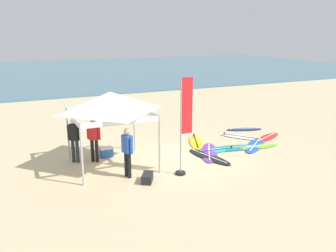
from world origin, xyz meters
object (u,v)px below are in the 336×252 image
at_px(surfboard_navy, 244,129).
at_px(surfboard_white, 240,137).
at_px(surfboard_yellow, 196,142).
at_px(banner_flag, 184,130).
at_px(surfboard_teal, 231,148).
at_px(person_blue, 127,149).
at_px(surfboard_blue, 255,145).
at_px(surfboard_lime, 258,146).
at_px(surfboard_cyan, 216,150).
at_px(person_black, 74,137).
at_px(surfboard_purple, 209,152).
at_px(gear_bag_near_tent, 147,178).
at_px(canopy_tent, 110,102).
at_px(cooler_box, 106,152).
at_px(person_red, 94,137).
at_px(surfboard_black, 209,157).
at_px(surfboard_red, 267,137).

bearing_deg(surfboard_navy, surfboard_white, -134.09).
bearing_deg(surfboard_yellow, banner_flag, -125.55).
xyz_separation_m(surfboard_teal, person_blue, (-4.87, -1.06, 0.95)).
bearing_deg(surfboard_blue, surfboard_lime, -100.65).
height_order(surfboard_yellow, surfboard_cyan, same).
bearing_deg(surfboard_blue, surfboard_yellow, 145.79).
relative_size(surfboard_white, person_black, 1.06).
relative_size(surfboard_blue, person_blue, 1.30).
bearing_deg(person_blue, surfboard_purple, 14.55).
height_order(surfboard_lime, surfboard_blue, same).
xyz_separation_m(person_blue, gear_bag_near_tent, (0.45, -0.64, -0.85)).
distance_m(canopy_tent, cooler_box, 2.41).
distance_m(surfboard_lime, person_red, 6.89).
xyz_separation_m(surfboard_black, surfboard_blue, (2.60, 0.48, -0.00)).
xyz_separation_m(banner_flag, cooler_box, (-2.00, 2.78, -1.38)).
bearing_deg(surfboard_black, surfboard_purple, 58.41).
relative_size(surfboard_yellow, gear_bag_near_tent, 3.72).
xyz_separation_m(surfboard_black, person_red, (-4.16, 1.43, 0.95)).
height_order(person_black, banner_flag, banner_flag).
height_order(surfboard_purple, banner_flag, banner_flag).
bearing_deg(surfboard_teal, cooler_box, 166.48).
xyz_separation_m(surfboard_lime, cooler_box, (-6.20, 1.50, 0.16)).
relative_size(surfboard_blue, person_red, 1.30).
height_order(surfboard_lime, cooler_box, cooler_box).
bearing_deg(person_blue, person_red, 109.40).
bearing_deg(surfboard_teal, surfboard_lime, -13.79).
xyz_separation_m(surfboard_yellow, surfboard_blue, (2.13, -1.45, -0.00)).
bearing_deg(surfboard_teal, surfboard_blue, -3.22).
height_order(canopy_tent, surfboard_teal, canopy_tent).
relative_size(surfboard_red, cooler_box, 4.15).
xyz_separation_m(surfboard_lime, surfboard_navy, (1.12, 2.51, 0.00)).
relative_size(surfboard_white, person_red, 1.06).
bearing_deg(person_black, surfboard_teal, -9.97).
bearing_deg(cooler_box, person_blue, -86.07).
distance_m(surfboard_navy, surfboard_blue, 2.53).
bearing_deg(gear_bag_near_tent, surfboard_teal, 21.17).
distance_m(surfboard_red, surfboard_yellow, 3.43).
relative_size(person_red, gear_bag_near_tent, 2.85).
height_order(surfboard_cyan, gear_bag_near_tent, gear_bag_near_tent).
xyz_separation_m(surfboard_lime, surfboard_blue, (0.04, 0.22, -0.00)).
relative_size(surfboard_cyan, person_red, 1.08).
height_order(surfboard_black, person_red, person_red).
height_order(surfboard_white, person_red, person_red).
height_order(surfboard_cyan, banner_flag, banner_flag).
xyz_separation_m(surfboard_lime, surfboard_red, (1.27, 0.91, -0.00)).
relative_size(surfboard_purple, surfboard_teal, 0.95).
bearing_deg(surfboard_black, surfboard_navy, 36.99).
xyz_separation_m(surfboard_teal, surfboard_cyan, (-0.73, -0.01, 0.00)).
bearing_deg(banner_flag, gear_bag_near_tent, -174.56).
xyz_separation_m(surfboard_white, banner_flag, (-4.34, -2.79, 1.54)).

